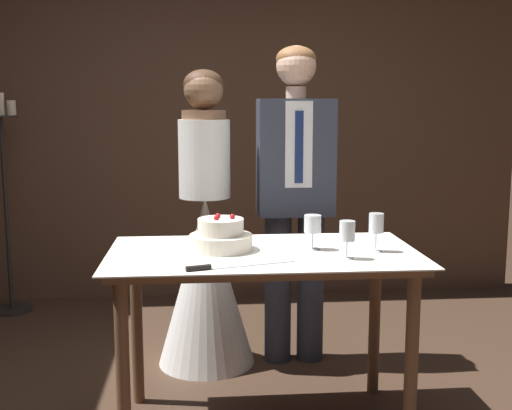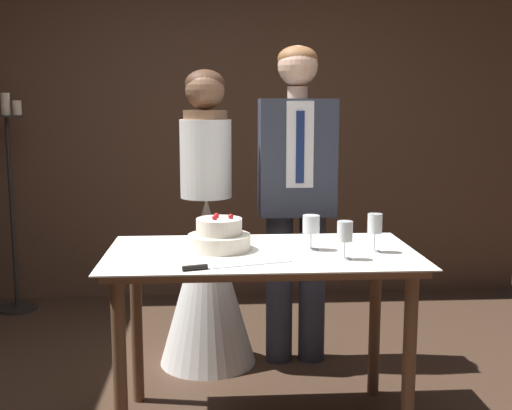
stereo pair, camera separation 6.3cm
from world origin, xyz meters
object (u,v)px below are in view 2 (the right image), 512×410
Objects in this scene: candle_stand at (11,205)px; bride at (207,258)px; cake_table at (262,274)px; wine_glass_far at (375,225)px; tiered_cake at (219,236)px; wine_glass_middle at (345,233)px; cake_knife at (217,266)px; wine_glass_near at (311,226)px; groom at (297,187)px.

bride is at bearing -37.05° from candle_stand.
cake_table is 0.54m from wine_glass_far.
tiered_cake reaches higher than wine_glass_middle.
cake_knife is at bearing -167.58° from wine_glass_middle.
wine_glass_near reaches higher than cake_table.
tiered_cake is 0.63× the size of cake_knife.
cake_knife is 2.77× the size of wine_glass_middle.
cake_knife is 2.52m from candle_stand.
wine_glass_middle is at bearing -57.64° from bride.
bride is (-0.25, 0.75, -0.10)m from cake_table.
wine_glass_near is at bearing -43.88° from candle_stand.
groom is 1.15× the size of candle_stand.
wine_glass_middle is 0.10× the size of candle_stand.
bride is (-0.58, 0.92, -0.32)m from wine_glass_middle.
wine_glass_near is at bearing 19.27° from cake_knife.
groom reaches higher than bride.
cake_knife is (-0.01, -0.33, -0.05)m from tiered_cake.
bride is at bearing 179.95° from groom.
tiered_cake is 0.17× the size of bride.
groom is (-0.08, 0.92, 0.08)m from wine_glass_middle.
wine_glass_middle reaches higher than cake_table.
cake_table is 8.73× the size of wine_glass_near.
tiered_cake is 0.76m from bride.
cake_knife is at bearing -113.26° from groom.
wine_glass_near is 0.92× the size of wine_glass_far.
wine_glass_near is 0.10× the size of candle_stand.
groom reaches higher than cake_table.
wine_glass_near reaches higher than cake_knife.
tiered_cake is 0.18× the size of candle_stand.
cake_table is at bearing -13.30° from tiered_cake.
tiered_cake is 1.79× the size of wine_glass_near.
groom is (0.25, 0.75, 0.29)m from cake_table.
bride is at bearing 122.56° from wine_glass_near.
candle_stand reaches higher than wine_glass_near.
candle_stand is at bearing 139.03° from wine_glass_far.
groom reaches higher than wine_glass_far.
wine_glass_far is at bearing -5.24° from cake_table.
bride is (-0.74, 0.80, -0.33)m from wine_glass_far.
groom is at bearing 58.52° from tiered_cake.
groom reaches higher than candle_stand.
wine_glass_far is 2.80m from candle_stand.
tiered_cake is 0.33m from cake_knife.
wine_glass_far is at bearing 37.98° from wine_glass_middle.
cake_table is at bearing -47.80° from candle_stand.
candle_stand is (-1.62, 1.79, 0.05)m from cake_table.
candle_stand reaches higher than tiered_cake.
wine_glass_middle reaches higher than cake_knife.
cake_table is 8.00× the size of wine_glass_far.
wine_glass_near is at bearing 4.56° from cake_table.
wine_glass_far is (0.67, -0.09, 0.06)m from tiered_cake.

